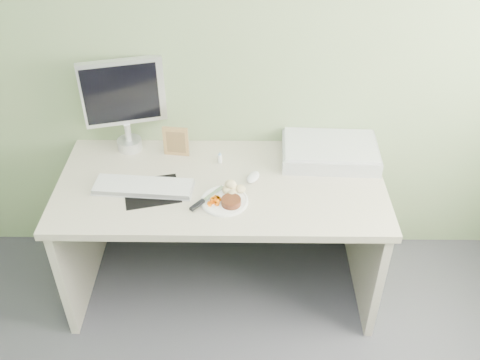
{
  "coord_description": "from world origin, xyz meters",
  "views": [
    {
      "loc": [
        0.11,
        -0.44,
        2.32
      ],
      "look_at": [
        0.09,
        1.5,
        0.84
      ],
      "focal_mm": 40.0,
      "sensor_mm": 36.0,
      "label": 1
    }
  ],
  "objects_px": {
    "desk": "(222,211)",
    "scanner": "(330,152)",
    "plate": "(224,201)",
    "monitor": "(124,100)"
  },
  "relations": [
    {
      "from": "desk",
      "to": "plate",
      "type": "bearing_deg",
      "value": -81.28
    },
    {
      "from": "plate",
      "to": "scanner",
      "type": "bearing_deg",
      "value": 34.23
    },
    {
      "from": "scanner",
      "to": "monitor",
      "type": "distance_m",
      "value": 1.08
    },
    {
      "from": "desk",
      "to": "monitor",
      "type": "height_order",
      "value": "monitor"
    },
    {
      "from": "plate",
      "to": "monitor",
      "type": "relative_size",
      "value": 0.45
    },
    {
      "from": "desk",
      "to": "plate",
      "type": "distance_m",
      "value": 0.24
    },
    {
      "from": "plate",
      "to": "scanner",
      "type": "xyz_separation_m",
      "value": [
        0.53,
        0.36,
        0.03
      ]
    },
    {
      "from": "desk",
      "to": "scanner",
      "type": "height_order",
      "value": "scanner"
    },
    {
      "from": "scanner",
      "to": "plate",
      "type": "bearing_deg",
      "value": -143.16
    },
    {
      "from": "desk",
      "to": "scanner",
      "type": "xyz_separation_m",
      "value": [
        0.55,
        0.21,
        0.22
      ]
    }
  ]
}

